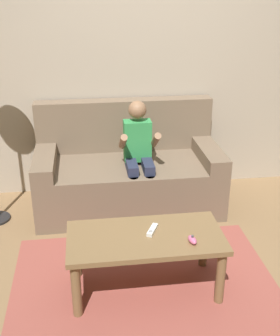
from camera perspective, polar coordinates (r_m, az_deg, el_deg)
The scene contains 8 objects.
ground_plane at distance 3.05m, azimuth 5.32°, elevation -15.08°, with size 10.21×10.21×0.00m, color olive.
wall_back at distance 3.98m, azimuth 0.94°, elevation 14.33°, with size 5.11×0.05×2.50m, color #B2A38E.
couch at distance 3.86m, azimuth -1.64°, elevation -0.61°, with size 1.62×0.80×0.92m.
person_seated_on_couch at distance 3.60m, azimuth -0.16°, elevation 2.05°, with size 0.33×0.40×1.00m.
coffee_table at distance 2.79m, azimuth 0.74°, elevation -10.17°, with size 1.00×0.49×0.42m.
area_rug at distance 3.00m, azimuth 0.70°, elevation -15.63°, with size 1.80×1.37×0.01m, color #9E4C42.
game_remote_white_near_edge at distance 2.79m, azimuth 1.67°, elevation -8.28°, with size 0.10×0.14×0.03m.
nunchuk_pink at distance 2.70m, azimuth 7.01°, elevation -9.50°, with size 0.06×0.10×0.05m.
Camera 1 is at (-0.58, -2.30, 1.92)m, focal length 45.59 mm.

